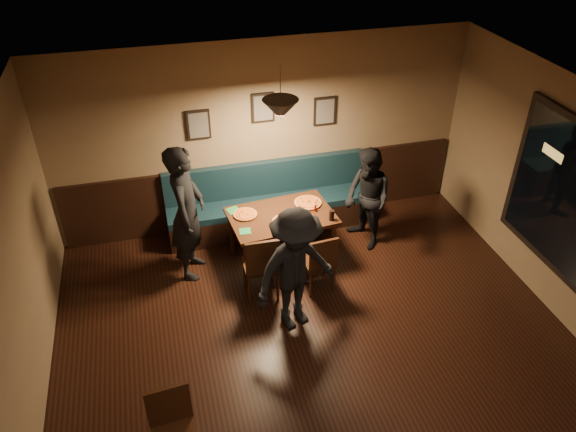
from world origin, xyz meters
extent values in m
plane|color=black|center=(0.00, 0.00, 0.00)|extent=(7.00, 7.00, 0.00)
plane|color=silver|center=(0.00, 0.00, 2.80)|extent=(7.00, 7.00, 0.00)
plane|color=#8C704F|center=(0.00, 3.50, 1.40)|extent=(6.00, 0.00, 6.00)
cube|color=black|center=(0.00, 3.47, 0.50)|extent=(5.88, 0.06, 1.00)
cube|color=black|center=(-0.90, 3.47, 1.70)|extent=(0.32, 0.04, 0.42)
cube|color=black|center=(0.00, 3.47, 1.85)|extent=(0.32, 0.04, 0.42)
cube|color=black|center=(0.90, 3.47, 1.70)|extent=(0.32, 0.04, 0.42)
cone|color=black|center=(-0.01, 2.44, 2.25)|extent=(0.44, 0.44, 0.25)
cube|color=black|center=(-0.01, 2.44, 0.37)|extent=(1.46, 1.01, 0.74)
imported|color=black|center=(-1.24, 2.50, 0.94)|extent=(0.64, 0.79, 1.88)
imported|color=black|center=(1.25, 2.49, 0.75)|extent=(0.73, 0.85, 1.50)
imported|color=black|center=(-0.16, 1.19, 0.81)|extent=(1.19, 0.91, 1.62)
cylinder|color=gold|center=(-0.48, 2.55, 0.76)|extent=(0.39, 0.39, 0.04)
cylinder|color=#C86D25|center=(-0.01, 2.25, 0.76)|extent=(0.41, 0.41, 0.04)
cylinder|color=#BF8B24|center=(0.41, 2.60, 0.76)|extent=(0.39, 0.39, 0.04)
cylinder|color=black|center=(0.60, 2.15, 0.81)|extent=(0.08, 0.08, 0.15)
cylinder|color=#8C0B04|center=(0.46, 2.40, 0.80)|extent=(0.04, 0.04, 0.13)
cube|color=#207937|center=(-0.61, 2.70, 0.74)|extent=(0.21, 0.21, 0.01)
cube|color=#1E733C|center=(-0.55, 2.19, 0.74)|extent=(0.16, 0.16, 0.01)
cube|color=silver|center=(-0.04, 2.09, 0.74)|extent=(0.18, 0.04, 0.00)
camera|label=1|loc=(-1.50, -3.53, 4.88)|focal=34.53mm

